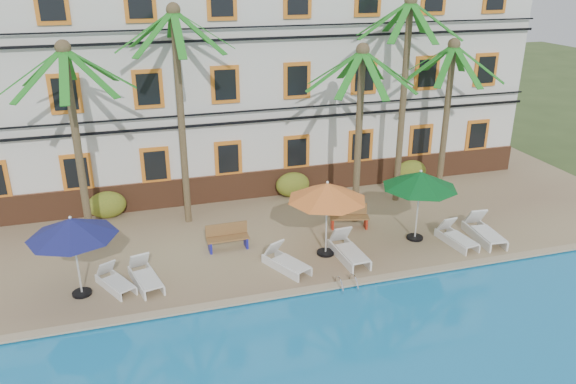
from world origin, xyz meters
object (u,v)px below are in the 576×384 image
object	(u,v)px
palm_e	(448,97)
umbrella_red	(327,192)
palm_b	(179,89)
lounger_a	(115,281)
umbrella_blue	(72,228)
lounger_e	(456,237)
pool_ladder	(346,286)
lounger_d	(348,250)
lounger_c	(286,261)
lounger_b	(145,276)
palm_d	(405,75)
palm_c	(360,110)
umbrella_green	(420,180)
lounger_f	(484,231)
bench_left	(227,236)
palm_a	(74,120)
bench_right	(349,216)

from	to	relation	value
palm_e	umbrella_red	bearing A→B (deg)	-151.20
palm_b	lounger_a	world-z (taller)	palm_b
umbrella_blue	lounger_e	distance (m)	13.07
umbrella_blue	pool_ladder	bearing A→B (deg)	-13.42
palm_e	lounger_d	world-z (taller)	palm_e
lounger_c	lounger_d	size ratio (longest dim) A/B	0.93
lounger_b	umbrella_red	bearing A→B (deg)	2.35
palm_d	lounger_b	size ratio (longest dim) A/B	4.30
palm_c	umbrella_red	bearing A→B (deg)	-132.12
palm_c	umbrella_green	bearing A→B (deg)	-54.37
palm_b	lounger_d	xyz separation A→B (m)	(4.90, -4.63, -4.95)
lounger_f	umbrella_red	bearing A→B (deg)	174.41
palm_d	umbrella_green	xyz separation A→B (m)	(-1.01, -3.60, -3.05)
palm_e	lounger_f	bearing A→B (deg)	-98.03
palm_c	bench_left	bearing A→B (deg)	-170.47
umbrella_red	pool_ladder	distance (m)	3.23
umbrella_blue	lounger_f	world-z (taller)	umbrella_blue
palm_e	umbrella_green	bearing A→B (deg)	-130.94
umbrella_blue	lounger_b	xyz separation A→B (m)	(1.93, 0.06, -1.98)
lounger_e	pool_ladder	world-z (taller)	lounger_e
palm_b	lounger_c	size ratio (longest dim) A/B	4.28
lounger_b	umbrella_green	bearing A→B (deg)	2.44
palm_c	umbrella_green	world-z (taller)	palm_c
lounger_a	lounger_d	xyz separation A→B (m)	(7.74, -0.29, 0.06)
lounger_f	pool_ladder	world-z (taller)	lounger_f
umbrella_blue	lounger_d	size ratio (longest dim) A/B	1.28
umbrella_green	lounger_f	xyz separation A→B (m)	(2.40, -0.75, -2.01)
lounger_e	umbrella_red	bearing A→B (deg)	172.68
palm_a	bench_right	size ratio (longest dim) A/B	4.64
umbrella_blue	pool_ladder	xyz separation A→B (m)	(7.99, -1.91, -2.26)
umbrella_blue	palm_b	bearing A→B (deg)	49.08
umbrella_green	palm_a	bearing A→B (deg)	167.13
lounger_b	pool_ladder	xyz separation A→B (m)	(6.06, -1.97, -0.28)
palm_a	palm_c	bearing A→B (deg)	-2.86
palm_a	umbrella_green	world-z (taller)	palm_a
lounger_f	pool_ladder	xyz separation A→B (m)	(-6.10, -1.63, -0.31)
umbrella_blue	palm_a	bearing A→B (deg)	85.74
umbrella_blue	umbrella_green	size ratio (longest dim) A/B	0.98
palm_c	lounger_f	world-z (taller)	palm_c
lounger_d	palm_e	bearing A→B (deg)	34.84
palm_d	lounger_b	distance (m)	12.57
lounger_f	pool_ladder	size ratio (longest dim) A/B	2.83
palm_c	lounger_d	xyz separation A→B (m)	(-1.42, -2.80, -4.16)
lounger_a	lounger_f	bearing A→B (deg)	-1.56
palm_a	palm_e	world-z (taller)	palm_a
palm_b	palm_d	bearing A→B (deg)	-2.29
palm_d	lounger_c	distance (m)	9.15
palm_b	palm_c	xyz separation A→B (m)	(6.33, -1.83, -0.79)
palm_b	bench_left	xyz separation A→B (m)	(1.05, -2.71, -4.80)
palm_a	lounger_c	xyz separation A→B (m)	(6.23, -3.37, -4.43)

